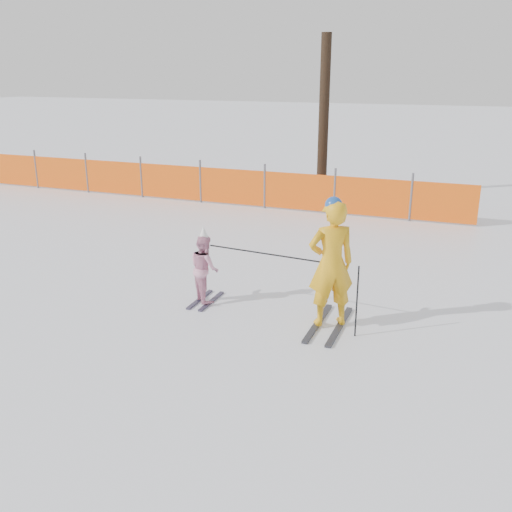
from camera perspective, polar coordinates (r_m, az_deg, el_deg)
The scene contains 6 objects.
ground at distance 8.73m, azimuth -1.19°, elevation -7.21°, with size 120.00×120.00×0.00m, color white.
adult at distance 8.49m, azimuth 7.52°, elevation -0.75°, with size 0.84×1.45×2.02m.
child at distance 9.51m, azimuth -5.17°, elevation -1.15°, with size 0.69×0.88×1.32m.
ski_poles at distance 8.67m, azimuth 4.01°, elevation -1.40°, with size 2.53×0.41×1.09m.
safety_fence at distance 16.97m, azimuth -6.32°, elevation 7.25°, with size 15.67×0.06×1.25m.
tree_trunks at distance 16.82m, azimuth 23.80°, elevation 13.84°, with size 9.40×1.74×6.56m.
Camera 1 is at (3.01, -7.29, 3.74)m, focal length 40.00 mm.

